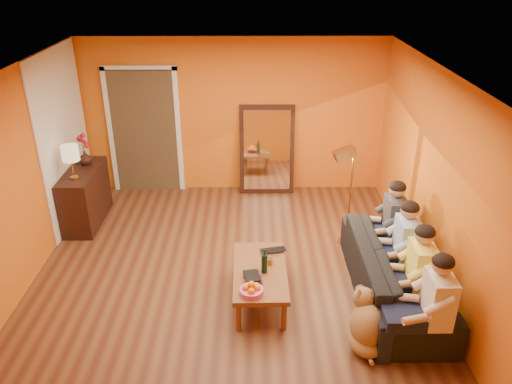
{
  "coord_description": "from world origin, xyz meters",
  "views": [
    {
      "loc": [
        0.3,
        -5.26,
        3.8
      ],
      "look_at": [
        0.35,
        0.5,
        1.0
      ],
      "focal_mm": 35.0,
      "sensor_mm": 36.0,
      "label": 1
    }
  ],
  "objects_px": {
    "tumbler": "(270,261)",
    "laptop": "(274,252)",
    "person_far_right": "(394,225)",
    "person_mid_left": "(420,275)",
    "sideboard": "(85,196)",
    "vase": "(85,158)",
    "floor_lamp": "(350,198)",
    "person_far_left": "(437,307)",
    "coffee_table": "(260,284)",
    "mirror_frame": "(267,150)",
    "person_mid_right": "(406,248)",
    "dog": "(368,321)",
    "wine_bottle": "(264,261)",
    "sofa": "(394,272)",
    "table_lamp": "(72,163)"
  },
  "relations": [
    {
      "from": "tumbler",
      "to": "laptop",
      "type": "xyz_separation_m",
      "value": [
        0.06,
        0.23,
        -0.03
      ]
    },
    {
      "from": "person_far_right",
      "to": "person_mid_left",
      "type": "bearing_deg",
      "value": -90.0
    },
    {
      "from": "sideboard",
      "to": "vase",
      "type": "bearing_deg",
      "value": 90.0
    },
    {
      "from": "floor_lamp",
      "to": "vase",
      "type": "distance_m",
      "value": 4.01
    },
    {
      "from": "person_far_left",
      "to": "person_far_right",
      "type": "height_order",
      "value": "same"
    },
    {
      "from": "tumbler",
      "to": "vase",
      "type": "height_order",
      "value": "vase"
    },
    {
      "from": "coffee_table",
      "to": "person_far_right",
      "type": "bearing_deg",
      "value": 21.77
    },
    {
      "from": "mirror_frame",
      "to": "person_far_left",
      "type": "relative_size",
      "value": 1.25
    },
    {
      "from": "person_far_left",
      "to": "person_mid_right",
      "type": "xyz_separation_m",
      "value": [
        0.0,
        1.1,
        0.0
      ]
    },
    {
      "from": "sideboard",
      "to": "floor_lamp",
      "type": "relative_size",
      "value": 0.82
    },
    {
      "from": "dog",
      "to": "person_far_right",
      "type": "bearing_deg",
      "value": 69.64
    },
    {
      "from": "wine_bottle",
      "to": "vase",
      "type": "bearing_deg",
      "value": 140.01
    },
    {
      "from": "mirror_frame",
      "to": "dog",
      "type": "bearing_deg",
      "value": -76.26
    },
    {
      "from": "mirror_frame",
      "to": "floor_lamp",
      "type": "relative_size",
      "value": 1.06
    },
    {
      "from": "sofa",
      "to": "dog",
      "type": "bearing_deg",
      "value": 150.42
    },
    {
      "from": "person_mid_left",
      "to": "vase",
      "type": "distance_m",
      "value": 5.08
    },
    {
      "from": "person_mid_right",
      "to": "sofa",
      "type": "bearing_deg",
      "value": -142.43
    },
    {
      "from": "dog",
      "to": "wine_bottle",
      "type": "height_order",
      "value": "wine_bottle"
    },
    {
      "from": "sofa",
      "to": "floor_lamp",
      "type": "bearing_deg",
      "value": 16.37
    },
    {
      "from": "dog",
      "to": "wine_bottle",
      "type": "distance_m",
      "value": 1.33
    },
    {
      "from": "person_far_right",
      "to": "vase",
      "type": "relative_size",
      "value": 5.72
    },
    {
      "from": "dog",
      "to": "table_lamp",
      "type": "bearing_deg",
      "value": 148.56
    },
    {
      "from": "mirror_frame",
      "to": "vase",
      "type": "height_order",
      "value": "mirror_frame"
    },
    {
      "from": "person_mid_right",
      "to": "tumbler",
      "type": "bearing_deg",
      "value": -178.21
    },
    {
      "from": "sideboard",
      "to": "mirror_frame",
      "type": "bearing_deg",
      "value": 21.16
    },
    {
      "from": "person_mid_left",
      "to": "wine_bottle",
      "type": "distance_m",
      "value": 1.72
    },
    {
      "from": "tumbler",
      "to": "laptop",
      "type": "distance_m",
      "value": 0.24
    },
    {
      "from": "table_lamp",
      "to": "floor_lamp",
      "type": "xyz_separation_m",
      "value": [
        3.89,
        -0.38,
        -0.39
      ]
    },
    {
      "from": "mirror_frame",
      "to": "person_far_left",
      "type": "bearing_deg",
      "value": -68.23
    },
    {
      "from": "floor_lamp",
      "to": "sofa",
      "type": "bearing_deg",
      "value": -83.95
    },
    {
      "from": "sofa",
      "to": "dog",
      "type": "distance_m",
      "value": 1.03
    },
    {
      "from": "table_lamp",
      "to": "sofa",
      "type": "height_order",
      "value": "table_lamp"
    },
    {
      "from": "coffee_table",
      "to": "vase",
      "type": "xyz_separation_m",
      "value": [
        -2.63,
        2.2,
        0.75
      ]
    },
    {
      "from": "vase",
      "to": "person_far_left",
      "type": "bearing_deg",
      "value": -35.58
    },
    {
      "from": "mirror_frame",
      "to": "tumbler",
      "type": "height_order",
      "value": "mirror_frame"
    },
    {
      "from": "sideboard",
      "to": "floor_lamp",
      "type": "xyz_separation_m",
      "value": [
        3.89,
        -0.68,
        0.29
      ]
    },
    {
      "from": "floor_lamp",
      "to": "sideboard",
      "type": "bearing_deg",
      "value": 159.75
    },
    {
      "from": "sideboard",
      "to": "coffee_table",
      "type": "xyz_separation_m",
      "value": [
        2.63,
        -1.95,
        -0.21
      ]
    },
    {
      "from": "table_lamp",
      "to": "sofa",
      "type": "relative_size",
      "value": 0.22
    },
    {
      "from": "person_mid_right",
      "to": "wine_bottle",
      "type": "distance_m",
      "value": 1.71
    },
    {
      "from": "mirror_frame",
      "to": "person_far_right",
      "type": "height_order",
      "value": "mirror_frame"
    },
    {
      "from": "person_mid_left",
      "to": "wine_bottle",
      "type": "bearing_deg",
      "value": 168.98
    },
    {
      "from": "coffee_table",
      "to": "person_mid_right",
      "type": "relative_size",
      "value": 1.0
    },
    {
      "from": "person_far_left",
      "to": "laptop",
      "type": "distance_m",
      "value": 2.03
    },
    {
      "from": "sofa",
      "to": "wine_bottle",
      "type": "relative_size",
      "value": 7.37
    },
    {
      "from": "floor_lamp",
      "to": "wine_bottle",
      "type": "height_order",
      "value": "floor_lamp"
    },
    {
      "from": "person_mid_right",
      "to": "wine_bottle",
      "type": "bearing_deg",
      "value": -172.56
    },
    {
      "from": "sofa",
      "to": "floor_lamp",
      "type": "height_order",
      "value": "floor_lamp"
    },
    {
      "from": "person_far_left",
      "to": "table_lamp",
      "type": "bearing_deg",
      "value": 149.48
    },
    {
      "from": "floor_lamp",
      "to": "person_far_right",
      "type": "distance_m",
      "value": 0.74
    }
  ]
}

